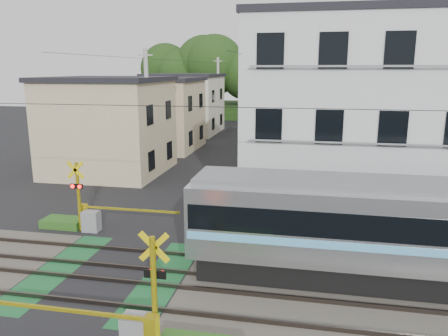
% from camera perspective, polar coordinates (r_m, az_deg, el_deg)
% --- Properties ---
extents(ground, '(120.00, 120.00, 0.00)m').
position_cam_1_polar(ground, '(15.72, -14.82, -13.26)').
color(ground, black).
extents(track_bed, '(120.00, 120.00, 0.14)m').
position_cam_1_polar(track_bed, '(15.70, -14.83, -13.14)').
color(track_bed, '#47423A').
rests_on(track_bed, ground).
extents(crossing_signal_near, '(4.74, 0.65, 3.09)m').
position_cam_1_polar(crossing_signal_near, '(11.50, -11.09, -19.40)').
color(crossing_signal_near, yellow).
rests_on(crossing_signal_near, ground).
extents(crossing_signal_far, '(4.74, 0.65, 3.09)m').
position_cam_1_polar(crossing_signal_far, '(19.58, -17.14, -5.87)').
color(crossing_signal_far, yellow).
rests_on(crossing_signal_far, ground).
extents(apartment_block, '(10.20, 8.36, 9.30)m').
position_cam_1_polar(apartment_block, '(22.28, 16.46, 6.79)').
color(apartment_block, silver).
rests_on(apartment_block, ground).
extents(houses_row, '(22.07, 31.35, 6.80)m').
position_cam_1_polar(houses_row, '(39.18, 2.02, 7.62)').
color(houses_row, '#CBB98F').
rests_on(houses_row, ground).
extents(tree_hill, '(40.00, 13.26, 11.31)m').
position_cam_1_polar(tree_hill, '(60.82, 4.36, 11.65)').
color(tree_hill, '#203C14').
rests_on(tree_hill, ground).
extents(catenary, '(60.00, 5.04, 7.00)m').
position_cam_1_polar(catenary, '(13.01, 8.75, -1.12)').
color(catenary, '#2D2D33').
rests_on(catenary, ground).
extents(utility_poles, '(7.90, 42.00, 8.00)m').
position_cam_1_polar(utility_poles, '(36.49, -0.75, 8.56)').
color(utility_poles, '#A5A5A0').
rests_on(utility_poles, ground).
extents(pedestrian, '(0.64, 0.51, 1.54)m').
position_cam_1_polar(pedestrian, '(39.33, 2.47, 4.01)').
color(pedestrian, black).
rests_on(pedestrian, ground).
extents(weed_patches, '(10.25, 8.80, 0.40)m').
position_cam_1_polar(weed_patches, '(14.92, -8.76, -13.65)').
color(weed_patches, '#2D5E1E').
rests_on(weed_patches, ground).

